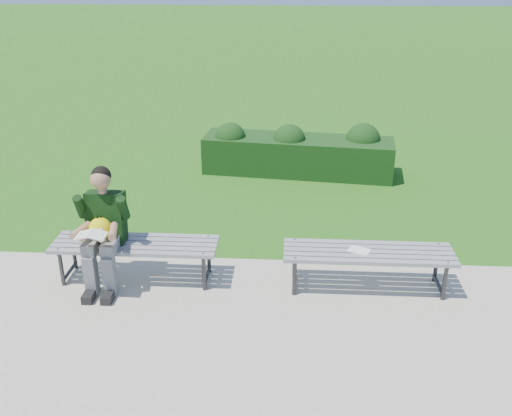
{
  "coord_description": "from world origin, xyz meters",
  "views": [
    {
      "loc": [
        0.58,
        -5.97,
        3.32
      ],
      "look_at": [
        0.22,
        -0.29,
        0.81
      ],
      "focal_mm": 40.0,
      "sensor_mm": 36.0,
      "label": 1
    }
  ],
  "objects_px": {
    "bench_right": "(368,255)",
    "seated_boy": "(103,225)",
    "hedge": "(298,152)",
    "paper_sheet": "(359,250)",
    "bench_left": "(135,247)"
  },
  "relations": [
    {
      "from": "seated_boy",
      "to": "paper_sheet",
      "type": "xyz_separation_m",
      "value": [
        2.73,
        0.06,
        -0.24
      ]
    },
    {
      "from": "hedge",
      "to": "seated_boy",
      "type": "bearing_deg",
      "value": -119.6
    },
    {
      "from": "bench_left",
      "to": "paper_sheet",
      "type": "bearing_deg",
      "value": -0.85
    },
    {
      "from": "seated_boy",
      "to": "hedge",
      "type": "bearing_deg",
      "value": 60.4
    },
    {
      "from": "bench_right",
      "to": "seated_boy",
      "type": "bearing_deg",
      "value": -178.82
    },
    {
      "from": "bench_right",
      "to": "paper_sheet",
      "type": "xyz_separation_m",
      "value": [
        -0.1,
        -0.0,
        0.06
      ]
    },
    {
      "from": "seated_boy",
      "to": "paper_sheet",
      "type": "height_order",
      "value": "seated_boy"
    },
    {
      "from": "bench_left",
      "to": "seated_boy",
      "type": "relative_size",
      "value": 1.37
    },
    {
      "from": "bench_right",
      "to": "hedge",
      "type": "bearing_deg",
      "value": 101.1
    },
    {
      "from": "hedge",
      "to": "paper_sheet",
      "type": "relative_size",
      "value": 11.96
    },
    {
      "from": "bench_right",
      "to": "paper_sheet",
      "type": "relative_size",
      "value": 6.78
    },
    {
      "from": "hedge",
      "to": "paper_sheet",
      "type": "height_order",
      "value": "hedge"
    },
    {
      "from": "hedge",
      "to": "seated_boy",
      "type": "height_order",
      "value": "seated_boy"
    },
    {
      "from": "seated_boy",
      "to": "paper_sheet",
      "type": "distance_m",
      "value": 2.74
    },
    {
      "from": "bench_right",
      "to": "bench_left",
      "type": "bearing_deg",
      "value": 179.19
    }
  ]
}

